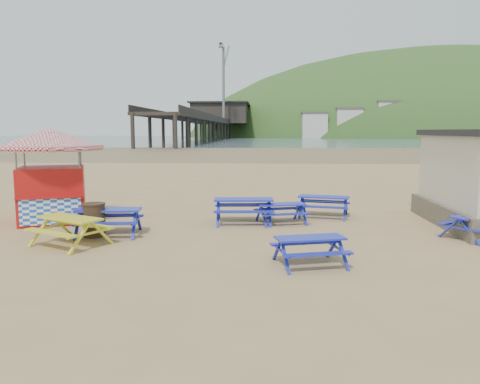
# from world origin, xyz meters

# --- Properties ---
(ground) EXTENTS (400.00, 400.00, 0.00)m
(ground) POSITION_xyz_m (0.00, 0.00, 0.00)
(ground) COLOR tan
(ground) RESTS_ON ground
(wet_sand) EXTENTS (400.00, 400.00, 0.00)m
(wet_sand) POSITION_xyz_m (0.00, 55.00, 0.00)
(wet_sand) COLOR brown
(wet_sand) RESTS_ON ground
(sea) EXTENTS (400.00, 400.00, 0.00)m
(sea) POSITION_xyz_m (0.00, 170.00, 0.01)
(sea) COLOR #465864
(sea) RESTS_ON ground
(picnic_table_blue_a) EXTENTS (1.89, 1.68, 0.67)m
(picnic_table_blue_a) POSITION_xyz_m (1.69, 1.08, 0.34)
(picnic_table_blue_a) COLOR #2617A2
(picnic_table_blue_a) RESTS_ON ground
(picnic_table_blue_b) EXTENTS (2.08, 1.73, 0.83)m
(picnic_table_blue_b) POSITION_xyz_m (0.42, 1.08, 0.42)
(picnic_table_blue_b) COLOR #2617A2
(picnic_table_blue_b) RESTS_ON ground
(picnic_table_blue_c) EXTENTS (2.08, 1.82, 0.76)m
(picnic_table_blue_c) POSITION_xyz_m (3.27, 2.38, 0.38)
(picnic_table_blue_c) COLOR #2617A2
(picnic_table_blue_c) RESTS_ON ground
(picnic_table_blue_d) EXTENTS (2.04, 1.72, 0.79)m
(picnic_table_blue_d) POSITION_xyz_m (-3.53, -1.01, 0.40)
(picnic_table_blue_d) COLOR #2617A2
(picnic_table_blue_d) RESTS_ON ground
(picnic_table_blue_e) EXTENTS (1.87, 1.65, 0.67)m
(picnic_table_blue_e) POSITION_xyz_m (2.20, -3.87, 0.34)
(picnic_table_blue_e) COLOR #2617A2
(picnic_table_blue_e) RESTS_ON ground
(picnic_table_blue_f) EXTENTS (2.09, 2.00, 0.69)m
(picnic_table_blue_f) POSITION_xyz_m (7.23, -0.87, 0.34)
(picnic_table_blue_f) COLOR #2617A2
(picnic_table_blue_f) RESTS_ON ground
(picnic_table_yellow) EXTENTS (2.36, 2.22, 0.78)m
(picnic_table_yellow) POSITION_xyz_m (-4.14, -2.33, 0.39)
(picnic_table_yellow) COLOR #B7C61D
(picnic_table_yellow) RESTS_ON ground
(ice_cream_kiosk) EXTENTS (4.61, 4.61, 3.20)m
(ice_cream_kiosk) POSITION_xyz_m (-6.13, 0.94, 2.01)
(ice_cream_kiosk) COLOR #AC1110
(ice_cream_kiosk) RESTS_ON ground
(litter_bin) EXTENTS (0.68, 0.68, 0.99)m
(litter_bin) POSITION_xyz_m (-3.89, -1.22, 0.51)
(litter_bin) COLOR #362613
(litter_bin) RESTS_ON ground
(pier) EXTENTS (24.00, 220.00, 39.29)m
(pier) POSITION_xyz_m (-17.99, 178.23, 5.46)
(pier) COLOR black
(pier) RESTS_ON ground
(headland_town) EXTENTS (264.00, 144.00, 108.00)m
(headland_town) POSITION_xyz_m (90.00, 229.68, -9.91)
(headland_town) COLOR #2D4C1E
(headland_town) RESTS_ON ground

